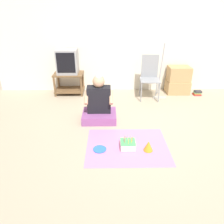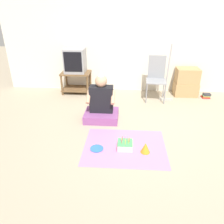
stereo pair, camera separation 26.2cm
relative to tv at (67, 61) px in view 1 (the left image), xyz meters
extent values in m
plane|color=tan|center=(1.54, -1.93, -0.74)|extent=(16.00, 16.00, 0.00)
cube|color=silver|center=(1.54, 0.25, 0.54)|extent=(6.40, 0.06, 2.55)
cube|color=brown|center=(0.00, -0.01, -0.27)|extent=(0.64, 0.46, 0.03)
cube|color=brown|center=(0.00, -0.01, -0.65)|extent=(0.64, 0.46, 0.02)
cylinder|color=brown|center=(-0.29, -0.21, -0.50)|extent=(0.04, 0.04, 0.48)
cylinder|color=brown|center=(0.29, -0.21, -0.50)|extent=(0.04, 0.04, 0.48)
cylinder|color=brown|center=(-0.29, 0.19, -0.50)|extent=(0.04, 0.04, 0.48)
cylinder|color=brown|center=(0.29, 0.19, -0.50)|extent=(0.04, 0.04, 0.48)
cube|color=#99999E|center=(0.00, 0.00, 0.00)|extent=(0.45, 0.41, 0.52)
cube|color=black|center=(0.00, -0.20, 0.01)|extent=(0.39, 0.01, 0.42)
cube|color=gray|center=(1.76, -0.37, -0.31)|extent=(0.43, 0.43, 0.02)
cube|color=gray|center=(1.77, -0.17, -0.07)|extent=(0.36, 0.04, 0.49)
cylinder|color=gray|center=(1.57, -0.54, -0.52)|extent=(0.02, 0.02, 0.42)
cylinder|color=gray|center=(1.93, -0.56, -0.52)|extent=(0.02, 0.02, 0.42)
cylinder|color=gray|center=(1.59, -0.17, -0.52)|extent=(0.02, 0.02, 0.42)
cylinder|color=gray|center=(1.96, -0.20, -0.52)|extent=(0.02, 0.02, 0.42)
cube|color=tan|center=(2.48, -0.01, -0.59)|extent=(0.50, 0.40, 0.28)
cube|color=tan|center=(2.48, -0.01, -0.29)|extent=(0.48, 0.37, 0.33)
cube|color=#B2ADA3|center=(2.00, -0.34, -0.72)|extent=(0.28, 0.09, 0.03)
cylinder|color=#B7B7BC|center=(2.00, -0.23, -0.14)|extent=(0.03, 0.25, 1.14)
cube|color=#B72D28|center=(2.90, -0.16, -0.72)|extent=(0.17, 0.15, 0.03)
cube|color=#A88933|center=(2.90, -0.16, -0.70)|extent=(0.14, 0.11, 0.02)
cube|color=#60936B|center=(2.91, -0.16, -0.68)|extent=(0.17, 0.10, 0.02)
cube|color=#333338|center=(2.91, -0.16, -0.65)|extent=(0.15, 0.12, 0.03)
cube|color=#8C4C8C|center=(0.72, -1.33, -0.67)|extent=(0.59, 0.49, 0.14)
cube|color=black|center=(0.72, -1.28, -0.37)|extent=(0.40, 0.21, 0.46)
sphere|color=tan|center=(0.72, -1.28, -0.04)|extent=(0.20, 0.20, 0.20)
cone|color=silver|center=(0.72, -1.28, 0.09)|extent=(0.11, 0.11, 0.09)
cylinder|color=tan|center=(0.52, -1.38, -0.29)|extent=(0.06, 0.24, 0.20)
cylinder|color=tan|center=(0.93, -1.38, -0.29)|extent=(0.06, 0.24, 0.20)
cube|color=pink|center=(1.15, -2.15, -0.73)|extent=(1.16, 0.94, 0.01)
cube|color=silver|center=(1.16, -2.20, -0.68)|extent=(0.21, 0.21, 0.10)
cube|color=#4CB266|center=(1.16, -2.20, -0.63)|extent=(0.21, 0.21, 0.01)
cylinder|color=#EA4C4C|center=(1.21, -2.19, -0.60)|extent=(0.01, 0.01, 0.07)
sphere|color=#FFCC4C|center=(1.21, -2.19, -0.55)|extent=(0.01, 0.01, 0.01)
cylinder|color=#E58CCC|center=(1.19, -2.15, -0.60)|extent=(0.01, 0.01, 0.07)
sphere|color=#FFCC4C|center=(1.19, -2.15, -0.55)|extent=(0.01, 0.01, 0.01)
cylinder|color=#E58CCC|center=(1.15, -2.14, -0.60)|extent=(0.01, 0.01, 0.07)
sphere|color=#FFCC4C|center=(1.15, -2.14, -0.55)|extent=(0.01, 0.01, 0.01)
cylinder|color=#EA4C4C|center=(1.12, -2.16, -0.60)|extent=(0.01, 0.01, 0.07)
sphere|color=#FFCC4C|center=(1.12, -2.16, -0.55)|extent=(0.01, 0.01, 0.01)
cylinder|color=#E58CCC|center=(1.10, -2.19, -0.60)|extent=(0.01, 0.01, 0.07)
sphere|color=#FFCC4C|center=(1.10, -2.19, -0.55)|extent=(0.01, 0.01, 0.01)
cylinder|color=#EA4C4C|center=(1.11, -2.23, -0.60)|extent=(0.01, 0.01, 0.07)
sphere|color=#FFCC4C|center=(1.11, -2.23, -0.55)|extent=(0.01, 0.01, 0.01)
cylinder|color=yellow|center=(1.16, -2.26, -0.60)|extent=(0.01, 0.01, 0.07)
sphere|color=#FFCC4C|center=(1.16, -2.26, -0.55)|extent=(0.01, 0.01, 0.01)
cylinder|color=yellow|center=(1.20, -2.24, -0.60)|extent=(0.01, 0.01, 0.07)
sphere|color=#FFCC4C|center=(1.20, -2.24, -0.55)|extent=(0.01, 0.01, 0.01)
cone|color=gold|center=(1.44, -2.26, -0.65)|extent=(0.13, 0.13, 0.15)
cylinder|color=blue|center=(0.76, -2.23, -0.72)|extent=(0.19, 0.19, 0.01)
camera|label=1|loc=(0.89, -4.76, 1.09)|focal=35.00mm
camera|label=2|loc=(1.15, -4.75, 1.09)|focal=35.00mm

